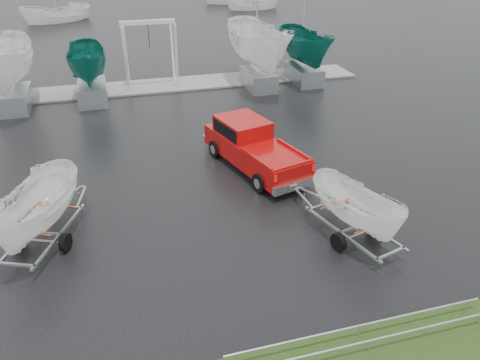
% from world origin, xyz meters
% --- Properties ---
extents(ground_plane, '(120.00, 120.00, 0.00)m').
position_xyz_m(ground_plane, '(0.00, 0.00, 0.00)').
color(ground_plane, black).
rests_on(ground_plane, ground).
extents(dock, '(30.00, 3.00, 0.12)m').
position_xyz_m(dock, '(0.00, 13.00, 0.05)').
color(dock, gray).
rests_on(dock, ground).
extents(pickup_truck, '(3.31, 5.98, 1.89)m').
position_xyz_m(pickup_truck, '(4.20, 0.65, 0.98)').
color(pickup_truck, '#9A0908').
rests_on(pickup_truck, ground).
extents(trailer_hitched, '(2.07, 3.78, 4.34)m').
position_xyz_m(trailer_hitched, '(5.83, -5.46, 2.37)').
color(trailer_hitched, '#97999F').
rests_on(trailer_hitched, ground).
extents(trailer_parked, '(2.49, 3.77, 5.02)m').
position_xyz_m(trailer_parked, '(-3.87, -3.03, 2.72)').
color(trailer_parked, '#97999F').
rests_on(trailer_parked, ground).
extents(boat_hoist, '(3.30, 2.18, 4.12)m').
position_xyz_m(boat_hoist, '(1.43, 13.00, 2.67)').
color(boat_hoist, silver).
rests_on(boat_hoist, ground).
extents(keelboat_1, '(2.16, 3.20, 6.84)m').
position_xyz_m(keelboat_1, '(-2.26, 11.20, 3.39)').
color(keelboat_1, '#97999F').
rests_on(keelboat_1, ground).
extents(keelboat_2, '(2.97, 3.20, 11.16)m').
position_xyz_m(keelboat_2, '(7.85, 11.00, 4.73)').
color(keelboat_2, '#97999F').
rests_on(keelboat_2, ground).
extents(keelboat_3, '(2.35, 3.20, 10.51)m').
position_xyz_m(keelboat_3, '(11.06, 11.30, 3.72)').
color(keelboat_3, '#97999F').
rests_on(keelboat_3, ground).
extents(mast_rack_2, '(7.00, 0.56, 0.06)m').
position_xyz_m(mast_rack_2, '(4.00, -9.50, 0.35)').
color(mast_rack_2, '#97999F').
rests_on(mast_rack_2, ground).
extents(moored_boat_1, '(3.93, 3.89, 11.85)m').
position_xyz_m(moored_boat_1, '(-5.71, 38.93, 0.00)').
color(moored_boat_1, white).
rests_on(moored_boat_1, ground).
extents(moored_boat_2, '(2.74, 2.67, 11.42)m').
position_xyz_m(moored_boat_2, '(17.01, 41.42, 0.00)').
color(moored_boat_2, white).
rests_on(moored_boat_2, ground).
extents(moored_boat_3, '(2.86, 2.79, 11.48)m').
position_xyz_m(moored_boat_3, '(15.48, 46.88, 0.00)').
color(moored_boat_3, white).
rests_on(moored_boat_3, ground).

